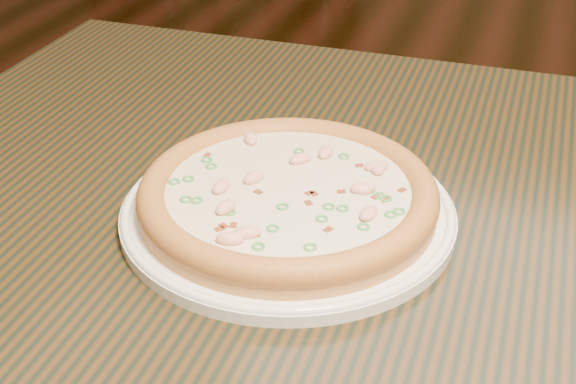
% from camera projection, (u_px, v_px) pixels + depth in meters
% --- Properties ---
extents(hero_table, '(1.20, 0.80, 0.75)m').
position_uv_depth(hero_table, '(412.00, 293.00, 0.83)').
color(hero_table, black).
rests_on(hero_table, ground).
extents(plate, '(0.32, 0.32, 0.02)m').
position_uv_depth(plate, '(288.00, 211.00, 0.77)').
color(plate, white).
rests_on(plate, hero_table).
extents(pizza, '(0.29, 0.29, 0.03)m').
position_uv_depth(pizza, '(288.00, 195.00, 0.76)').
color(pizza, tan).
rests_on(pizza, plate).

